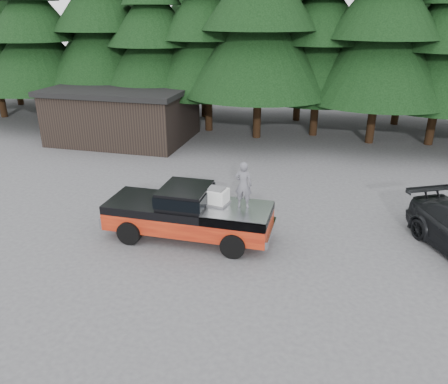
% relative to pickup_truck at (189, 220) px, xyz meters
% --- Properties ---
extents(ground, '(120.00, 120.00, 0.00)m').
position_rel_pickup_truck_xyz_m(ground, '(0.87, -0.53, -0.67)').
color(ground, '#464648').
rests_on(ground, ground).
extents(pickup_truck, '(6.00, 2.04, 1.33)m').
position_rel_pickup_truck_xyz_m(pickup_truck, '(0.00, 0.00, 0.00)').
color(pickup_truck, red).
rests_on(pickup_truck, ground).
extents(truck_cab, '(1.66, 1.90, 0.59)m').
position_rel_pickup_truck_xyz_m(truck_cab, '(-0.10, 0.00, 0.96)').
color(truck_cab, black).
rests_on(truck_cab, pickup_truck).
extents(air_compressor, '(0.85, 0.74, 0.52)m').
position_rel_pickup_truck_xyz_m(air_compressor, '(0.97, 0.20, 0.92)').
color(air_compressor, silver).
rests_on(air_compressor, pickup_truck).
extents(man_on_bed, '(0.60, 0.40, 1.62)m').
position_rel_pickup_truck_xyz_m(man_on_bed, '(1.92, 0.17, 1.48)').
color(man_on_bed, '#595960').
rests_on(man_on_bed, pickup_truck).
extents(utility_building, '(8.40, 6.40, 3.30)m').
position_rel_pickup_truck_xyz_m(utility_building, '(-8.13, 11.47, 1.00)').
color(utility_building, black).
rests_on(utility_building, ground).
extents(treeline, '(60.15, 16.05, 17.50)m').
position_rel_pickup_truck_xyz_m(treeline, '(1.29, 16.67, 7.06)').
color(treeline, black).
rests_on(treeline, ground).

